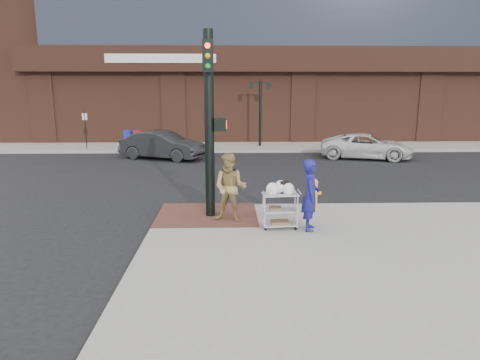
{
  "coord_description": "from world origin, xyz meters",
  "views": [
    {
      "loc": [
        0.01,
        -10.77,
        3.62
      ],
      "look_at": [
        0.32,
        0.4,
        1.25
      ],
      "focal_mm": 32.0,
      "sensor_mm": 36.0,
      "label": 1
    }
  ],
  "objects_px": {
    "woman_blue": "(310,195)",
    "pedestrian_tan": "(230,188)",
    "traffic_signal_pole": "(210,120)",
    "fire_hydrant": "(314,194)",
    "minivan_white": "(366,146)",
    "utility_cart": "(280,207)",
    "lamp_post": "(260,106)",
    "sedan_dark": "(162,145)"
  },
  "relations": [
    {
      "from": "traffic_signal_pole",
      "to": "woman_blue",
      "type": "xyz_separation_m",
      "value": [
        2.52,
        -1.27,
        -1.78
      ]
    },
    {
      "from": "minivan_white",
      "to": "fire_hydrant",
      "type": "bearing_deg",
      "value": 171.54
    },
    {
      "from": "traffic_signal_pole",
      "to": "woman_blue",
      "type": "height_order",
      "value": "traffic_signal_pole"
    },
    {
      "from": "woman_blue",
      "to": "sedan_dark",
      "type": "distance_m",
      "value": 13.51
    },
    {
      "from": "traffic_signal_pole",
      "to": "fire_hydrant",
      "type": "bearing_deg",
      "value": 11.49
    },
    {
      "from": "minivan_white",
      "to": "pedestrian_tan",
      "type": "bearing_deg",
      "value": 164.09
    },
    {
      "from": "traffic_signal_pole",
      "to": "pedestrian_tan",
      "type": "height_order",
      "value": "traffic_signal_pole"
    },
    {
      "from": "lamp_post",
      "to": "traffic_signal_pole",
      "type": "bearing_deg",
      "value": -99.24
    },
    {
      "from": "pedestrian_tan",
      "to": "sedan_dark",
      "type": "height_order",
      "value": "pedestrian_tan"
    },
    {
      "from": "pedestrian_tan",
      "to": "woman_blue",
      "type": "bearing_deg",
      "value": -6.42
    },
    {
      "from": "minivan_white",
      "to": "utility_cart",
      "type": "xyz_separation_m",
      "value": [
        -6.06,
        -12.04,
        0.04
      ]
    },
    {
      "from": "traffic_signal_pole",
      "to": "fire_hydrant",
      "type": "relative_size",
      "value": 5.46
    },
    {
      "from": "traffic_signal_pole",
      "to": "minivan_white",
      "type": "distance_m",
      "value": 13.62
    },
    {
      "from": "lamp_post",
      "to": "fire_hydrant",
      "type": "height_order",
      "value": "lamp_post"
    },
    {
      "from": "lamp_post",
      "to": "utility_cart",
      "type": "distance_m",
      "value": 16.48
    },
    {
      "from": "woman_blue",
      "to": "fire_hydrant",
      "type": "xyz_separation_m",
      "value": [
        0.47,
        1.88,
        -0.43
      ]
    },
    {
      "from": "woman_blue",
      "to": "utility_cart",
      "type": "height_order",
      "value": "woman_blue"
    },
    {
      "from": "fire_hydrant",
      "to": "woman_blue",
      "type": "bearing_deg",
      "value": -104.06
    },
    {
      "from": "sedan_dark",
      "to": "fire_hydrant",
      "type": "height_order",
      "value": "sedan_dark"
    },
    {
      "from": "traffic_signal_pole",
      "to": "minivan_white",
      "type": "height_order",
      "value": "traffic_signal_pole"
    },
    {
      "from": "pedestrian_tan",
      "to": "minivan_white",
      "type": "distance_m",
      "value": 13.56
    },
    {
      "from": "traffic_signal_pole",
      "to": "lamp_post",
      "type": "bearing_deg",
      "value": 80.76
    },
    {
      "from": "pedestrian_tan",
      "to": "fire_hydrant",
      "type": "bearing_deg",
      "value": 39.08
    },
    {
      "from": "lamp_post",
      "to": "sedan_dark",
      "type": "xyz_separation_m",
      "value": [
        -5.49,
        -4.18,
        -1.87
      ]
    },
    {
      "from": "sedan_dark",
      "to": "lamp_post",
      "type": "bearing_deg",
      "value": -29.81
    },
    {
      "from": "minivan_white",
      "to": "utility_cart",
      "type": "bearing_deg",
      "value": 170.05
    },
    {
      "from": "lamp_post",
      "to": "pedestrian_tan",
      "type": "bearing_deg",
      "value": -97.05
    },
    {
      "from": "lamp_post",
      "to": "fire_hydrant",
      "type": "relative_size",
      "value": 4.37
    },
    {
      "from": "sedan_dark",
      "to": "utility_cart",
      "type": "distance_m",
      "value": 13.08
    },
    {
      "from": "traffic_signal_pole",
      "to": "minivan_white",
      "type": "bearing_deg",
      "value": 54.28
    },
    {
      "from": "sedan_dark",
      "to": "minivan_white",
      "type": "xyz_separation_m",
      "value": [
        10.86,
        -0.12,
        -0.08
      ]
    },
    {
      "from": "pedestrian_tan",
      "to": "utility_cart",
      "type": "bearing_deg",
      "value": -11.59
    },
    {
      "from": "pedestrian_tan",
      "to": "fire_hydrant",
      "type": "height_order",
      "value": "pedestrian_tan"
    },
    {
      "from": "minivan_white",
      "to": "traffic_signal_pole",
      "type": "bearing_deg",
      "value": 161.05
    },
    {
      "from": "traffic_signal_pole",
      "to": "sedan_dark",
      "type": "bearing_deg",
      "value": 105.26
    },
    {
      "from": "fire_hydrant",
      "to": "minivan_white",
      "type": "bearing_deg",
      "value": 64.77
    },
    {
      "from": "woman_blue",
      "to": "pedestrian_tan",
      "type": "bearing_deg",
      "value": 78.95
    },
    {
      "from": "traffic_signal_pole",
      "to": "fire_hydrant",
      "type": "xyz_separation_m",
      "value": [
        2.99,
        0.61,
        -2.21
      ]
    },
    {
      "from": "traffic_signal_pole",
      "to": "sedan_dark",
      "type": "relative_size",
      "value": 1.11
    },
    {
      "from": "fire_hydrant",
      "to": "utility_cart",
      "type": "bearing_deg",
      "value": -124.82
    },
    {
      "from": "traffic_signal_pole",
      "to": "utility_cart",
      "type": "height_order",
      "value": "traffic_signal_pole"
    },
    {
      "from": "lamp_post",
      "to": "utility_cart",
      "type": "relative_size",
      "value": 3.28
    }
  ]
}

